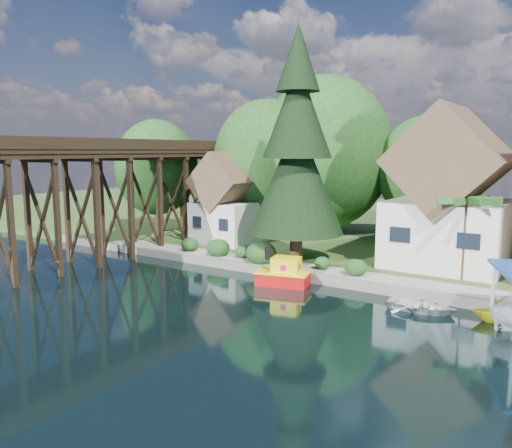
# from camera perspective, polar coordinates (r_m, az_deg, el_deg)

# --- Properties ---
(ground) EXTENTS (140.00, 140.00, 0.00)m
(ground) POSITION_cam_1_polar(r_m,az_deg,el_deg) (26.27, -2.91, -10.31)
(ground) COLOR black
(ground) RESTS_ON ground
(bank) EXTENTS (140.00, 52.00, 0.50)m
(bank) POSITION_cam_1_polar(r_m,az_deg,el_deg) (56.55, 18.10, -0.32)
(bank) COLOR #334E1F
(bank) RESTS_ON ground
(seawall) EXTENTS (60.00, 0.40, 0.62)m
(seawall) POSITION_cam_1_polar(r_m,az_deg,el_deg) (31.06, 12.09, -6.93)
(seawall) COLOR slate
(seawall) RESTS_ON ground
(promenade) EXTENTS (50.00, 2.60, 0.06)m
(promenade) POSITION_cam_1_polar(r_m,az_deg,el_deg) (31.56, 16.38, -6.43)
(promenade) COLOR gray
(promenade) RESTS_ON bank
(trestle_bridge) EXTENTS (4.12, 44.18, 9.30)m
(trestle_bridge) POSITION_cam_1_polar(r_m,az_deg,el_deg) (39.92, -17.15, 3.62)
(trestle_bridge) COLOR black
(trestle_bridge) RESTS_ON ground
(house_left) EXTENTS (7.64, 8.64, 11.02)m
(house_left) POSITION_cam_1_polar(r_m,az_deg,el_deg) (36.93, 21.28, 2.73)
(house_left) COLOR silver
(house_left) RESTS_ON bank
(shed) EXTENTS (5.09, 5.40, 7.85)m
(shed) POSITION_cam_1_polar(r_m,az_deg,el_deg) (43.32, -3.20, 2.30)
(shed) COLOR silver
(shed) RESTS_ON bank
(bg_trees) EXTENTS (49.90, 13.30, 10.57)m
(bg_trees) POSITION_cam_1_polar(r_m,az_deg,el_deg) (43.48, 15.19, 6.62)
(bg_trees) COLOR #382314
(bg_trees) RESTS_ON bank
(shrubs) EXTENTS (15.76, 2.47, 1.70)m
(shrubs) POSITION_cam_1_polar(r_m,az_deg,el_deg) (35.82, 0.00, -3.18)
(shrubs) COLOR #193F16
(shrubs) RESTS_ON bank
(conifer) EXTENTS (6.72, 6.72, 16.54)m
(conifer) POSITION_cam_1_polar(r_m,az_deg,el_deg) (35.54, 4.73, 8.44)
(conifer) COLOR #382314
(conifer) RESTS_ON bank
(palm_tree) EXTENTS (5.03, 5.03, 5.48)m
(palm_tree) POSITION_cam_1_polar(r_m,az_deg,el_deg) (32.87, 22.98, 2.25)
(palm_tree) COLOR #382314
(palm_tree) RESTS_ON bank
(tugboat) EXTENTS (3.64, 2.54, 2.40)m
(tugboat) POSITION_cam_1_polar(r_m,az_deg,el_deg) (31.58, 3.17, -5.73)
(tugboat) COLOR #B80C0C
(tugboat) RESTS_ON ground
(boat_white_a) EXTENTS (3.66, 2.67, 0.74)m
(boat_white_a) POSITION_cam_1_polar(r_m,az_deg,el_deg) (28.08, 18.35, -8.69)
(boat_white_a) COLOR silver
(boat_white_a) RESTS_ON ground
(boat_yellow) EXTENTS (3.10, 2.92, 1.30)m
(boat_yellow) POSITION_cam_1_polar(r_m,az_deg,el_deg) (27.70, 25.96, -8.76)
(boat_yellow) COLOR yellow
(boat_yellow) RESTS_ON ground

